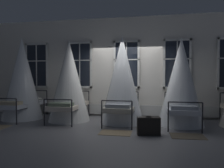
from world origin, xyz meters
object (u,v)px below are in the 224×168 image
object	(u,v)px
cot_fourth	(181,83)
suitcase_dark	(149,126)
cot_first	(22,80)
cot_third	(122,81)
cot_second	(69,82)

from	to	relation	value
cot_fourth	suitcase_dark	xyz separation A→B (m)	(-0.93, -1.33, -1.03)
cot_first	cot_third	size ratio (longest dim) A/B	1.02
cot_second	suitcase_dark	size ratio (longest dim) A/B	4.50
cot_first	cot_fourth	distance (m)	5.22
cot_first	cot_second	distance (m)	1.70
cot_fourth	cot_second	bearing A→B (deg)	90.00
cot_second	cot_third	bearing A→B (deg)	-91.95
cot_third	cot_first	bearing A→B (deg)	91.14
cot_third	cot_fourth	bearing A→B (deg)	-89.26
cot_second	cot_first	bearing A→B (deg)	88.64
cot_first	cot_second	xyz separation A→B (m)	(1.69, 0.00, -0.06)
cot_first	cot_second	world-z (taller)	cot_first
cot_fourth	suitcase_dark	size ratio (longest dim) A/B	4.42
cot_first	suitcase_dark	bearing A→B (deg)	-106.77
cot_second	cot_third	xyz separation A→B (m)	(1.76, -0.02, 0.03)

